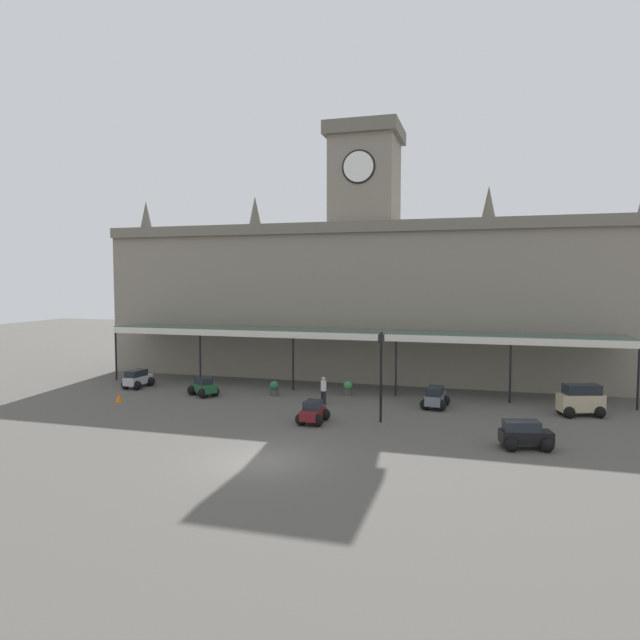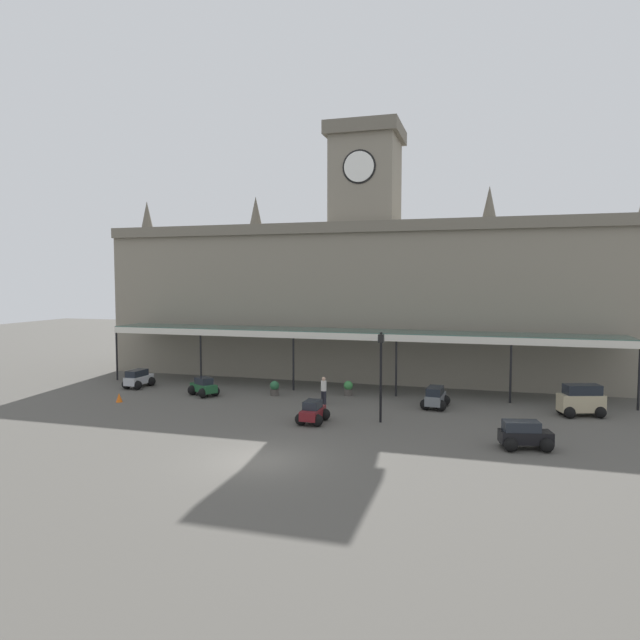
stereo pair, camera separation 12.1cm
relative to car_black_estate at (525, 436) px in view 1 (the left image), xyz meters
name	(u,v)px [view 1 (the left image)]	position (x,y,z in m)	size (l,w,h in m)	color
ground_plane	(261,460)	(-10.74, -4.76, -0.56)	(140.00, 140.00, 0.00)	#504D48
station_building	(365,294)	(-10.74, 16.69, 5.86)	(40.55, 6.92, 19.18)	gray
entrance_canopy	(348,332)	(-10.74, 11.01, 3.39)	(35.28, 3.26, 4.10)	#38564C
car_black_estate	(525,436)	(0.00, 0.00, 0.00)	(2.39, 1.86, 1.27)	black
car_maroon_sedan	(313,413)	(-10.43, 1.76, -0.06)	(1.53, 2.06, 1.19)	maroon
car_silver_estate	(138,380)	(-25.04, 7.64, 0.00)	(1.61, 2.29, 1.27)	#B2B5BA
car_beige_van	(581,402)	(3.42, 7.30, 0.24)	(2.57, 2.05, 1.77)	tan
car_green_sedan	(203,388)	(-19.32, 6.43, -0.06)	(2.25, 2.10, 1.19)	#1E512D
car_grey_estate	(435,398)	(-4.50, 7.09, 0.00)	(1.66, 2.32, 1.27)	slate
pedestrian_near_entrance	(324,389)	(-11.09, 6.18, 0.34)	(0.36, 0.34, 1.67)	black
victorian_lamppost	(381,366)	(-7.01, 2.86, 2.44)	(0.30, 0.30, 4.82)	black
traffic_cone	(119,398)	(-23.40, 3.20, -0.29)	(0.40, 0.40, 0.56)	orange
planter_forecourt_centre	(348,388)	(-10.26, 9.11, -0.07)	(0.60, 0.60, 0.96)	#47423D
planter_near_kerb	(274,388)	(-14.88, 7.75, -0.07)	(0.60, 0.60, 0.96)	#47423D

